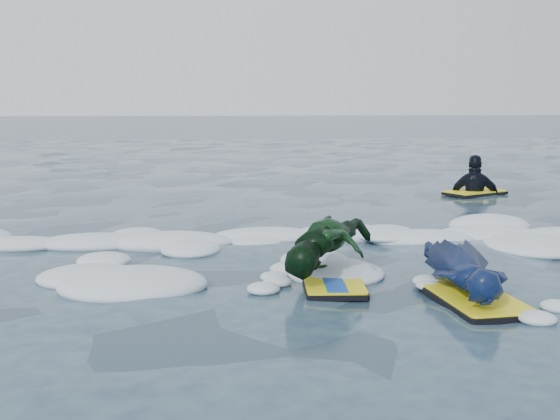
{
  "coord_description": "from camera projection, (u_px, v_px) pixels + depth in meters",
  "views": [
    {
      "loc": [
        -0.46,
        -6.12,
        1.57
      ],
      "look_at": [
        0.24,
        1.6,
        0.34
      ],
      "focal_mm": 45.0,
      "sensor_mm": 36.0,
      "label": 1
    }
  ],
  "objects": [
    {
      "name": "ground",
      "position": [
        269.0,
        275.0,
        6.3
      ],
      "size": [
        120.0,
        120.0,
        0.0
      ],
      "primitive_type": "plane",
      "color": "#172738",
      "rests_on": "ground"
    },
    {
      "name": "foam_band",
      "position": [
        262.0,
        251.0,
        7.32
      ],
      "size": [
        12.0,
        3.1,
        0.3
      ],
      "primitive_type": null,
      "color": "white",
      "rests_on": "ground"
    },
    {
      "name": "prone_woman_unit",
      "position": [
        466.0,
        273.0,
        5.57
      ],
      "size": [
        0.72,
        1.55,
        0.39
      ],
      "rotation": [
        0.0,
        0.0,
        1.68
      ],
      "color": "black",
      "rests_on": "ground"
    },
    {
      "name": "prone_child_unit",
      "position": [
        329.0,
        250.0,
        6.04
      ],
      "size": [
        1.22,
        1.52,
        0.54
      ],
      "rotation": [
        0.0,
        0.0,
        1.51
      ],
      "color": "black",
      "rests_on": "ground"
    },
    {
      "name": "waiting_rider_unit",
      "position": [
        475.0,
        200.0,
        11.52
      ],
      "size": [
        1.15,
        0.95,
        1.51
      ],
      "rotation": [
        0.0,
        0.0,
        0.47
      ],
      "color": "black",
      "rests_on": "ground"
    }
  ]
}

